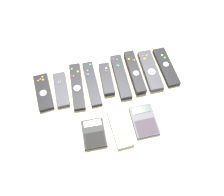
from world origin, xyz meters
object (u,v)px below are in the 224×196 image
Objects in this scene: calculator_1 at (119,127)px; calculator_2 at (144,121)px; remote_1 at (61,90)px; remote_5 at (121,76)px; remote_8 at (166,67)px; calculator_0 at (94,133)px; remote_2 at (77,86)px; remote_3 at (92,83)px; remote_6 at (135,72)px; remote_4 at (106,79)px; remote_7 at (150,70)px; remote_0 at (43,92)px.

calculator_2 is (0.10, 0.00, -0.00)m from calculator_1.
remote_1 is 0.74× the size of remote_5.
remote_8 reaches higher than calculator_0.
remote_2 is 1.91× the size of calculator_0.
remote_3 is 1.01× the size of remote_6.
remote_2 reaches higher than remote_8.
remote_3 is 0.98× the size of remote_5.
remote_3 is at bearing 83.49° from calculator_0.
remote_4 reaches higher than remote_7.
remote_6 reaches higher than remote_5.
remote_1 is 1.39× the size of calculator_0.
remote_3 and calculator_0 have the same top height.
remote_6 is at bearing 1.88° from remote_1.
remote_2 is 1.08× the size of remote_7.
remote_0 is at bearing 150.20° from calculator_2.
remote_1 is 0.75× the size of remote_3.
remote_0 is at bearing -178.78° from remote_7.
remote_3 is at bearing -5.39° from remote_0.
remote_8 is at bearing 53.35° from calculator_2.
remote_4 is (0.06, 0.00, 0.00)m from remote_3.
remote_3 is 0.22m from calculator_0.
calculator_2 is at bearing -35.82° from remote_1.
calculator_1 is 0.10m from calculator_2.
remote_6 is 1.62× the size of calculator_2.
calculator_2 is at bearing -39.89° from remote_2.
remote_4 is 1.17× the size of calculator_2.
remote_5 is at bearing 56.52° from calculator_0.
remote_5 is (0.26, 0.00, 0.00)m from remote_1.
remote_2 is at bearing -177.14° from remote_6.
remote_2 is at bearing -177.43° from remote_5.
remote_3 is (0.13, -0.00, -0.00)m from remote_1.
remote_2 reaches higher than calculator_1.
calculator_1 is (-0.20, -0.22, -0.00)m from remote_7.
remote_6 is (0.32, 0.01, 0.00)m from remote_1.
calculator_1 is at bearing -104.53° from remote_5.
remote_6 is at bearing 58.57° from calculator_1.
remote_1 is at bearing 145.02° from calculator_2.
remote_2 is 1.01× the size of remote_5.
remote_5 is 0.23m from calculator_1.
remote_8 is at bearing 34.26° from calculator_0.
calculator_0 is (-0.37, -0.22, -0.00)m from remote_8.
calculator_1 is at bearing -44.11° from remote_0.
remote_6 is 0.22m from calculator_2.
remote_3 is at bearing -176.98° from remote_5.
remote_1 and remote_8 have the same top height.
calculator_2 is (-0.03, -0.22, -0.01)m from remote_6.
remote_7 is 1.27× the size of calculator_1.
remote_1 is 0.29m from calculator_1.
remote_1 is 0.07m from remote_2.
remote_4 is 1.32× the size of calculator_0.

